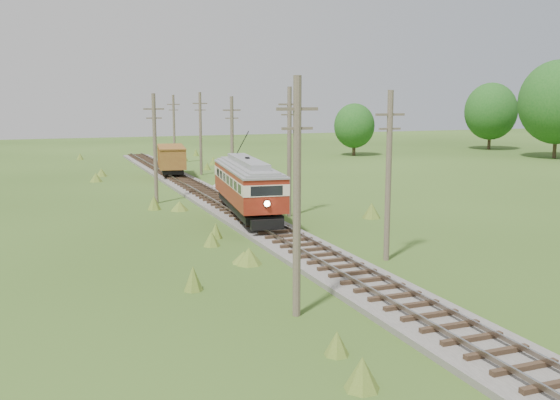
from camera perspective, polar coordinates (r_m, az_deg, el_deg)
name	(u,v)px	position (r m, az deg, el deg)	size (l,w,h in m)	color
railbed_main	(233,210)	(45.60, -4.30, -0.87)	(3.60, 96.00, 0.57)	#605B54
streetcar	(248,183)	(42.03, -2.99, 1.58)	(4.31, 12.21, 5.53)	black
gondola	(171,158)	(66.75, -9.90, 3.80)	(3.87, 8.48, 2.71)	black
gravel_pile	(227,182)	(58.56, -4.88, 1.65)	(2.84, 3.01, 1.03)	gray
utility_pole_r_2	(388,174)	(31.74, 9.89, 2.33)	(1.60, 0.30, 8.60)	brown
utility_pole_r_3	(289,151)	(43.28, 0.86, 4.53)	(1.60, 0.30, 9.00)	brown
utility_pole_r_4	(232,143)	(55.47, -4.40, 5.22)	(1.60, 0.30, 8.40)	brown
utility_pole_r_5	(201,133)	(68.07, -7.27, 6.12)	(1.60, 0.30, 8.90)	brown
utility_pole_r_6	(174,128)	(80.70, -9.66, 6.46)	(1.60, 0.30, 8.70)	brown
utility_pole_l_a	(297,196)	(23.02, 1.56, 0.40)	(1.60, 0.30, 9.00)	brown
utility_pole_l_b	(155,147)	(49.84, -11.36, 4.74)	(1.60, 0.30, 8.60)	brown
tree_right_4	(558,102)	(94.74, 24.06, 8.17)	(10.50, 10.50, 13.53)	#38281C
tree_right_5	(491,111)	(107.94, 18.71, 7.69)	(8.40, 8.40, 10.82)	#38281C
tree_mid_b	(354,126)	(91.76, 6.81, 6.76)	(5.88, 5.88, 7.57)	#38281C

